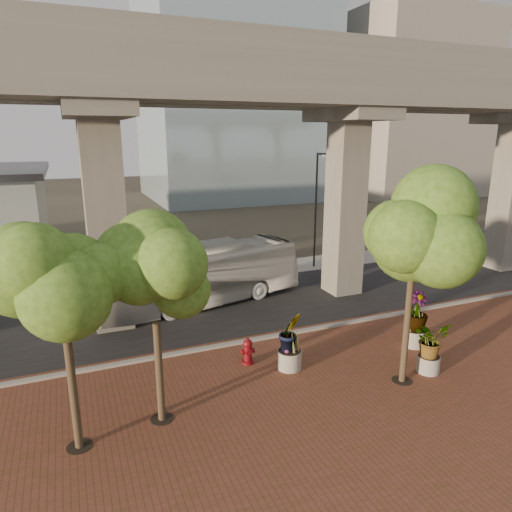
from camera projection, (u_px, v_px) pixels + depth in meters
name	position (u px, v px, depth m)	size (l,w,h in m)	color
ground	(254.00, 321.00, 21.07)	(160.00, 160.00, 0.00)	#312C24
brick_plaza	(354.00, 416.00, 13.93)	(70.00, 13.00, 0.06)	brown
asphalt_road	(239.00, 306.00, 22.85)	(90.00, 8.00, 0.04)	black
curb_strip	(272.00, 337.00, 19.27)	(70.00, 0.25, 0.16)	#9A978F
far_sidewalk	(207.00, 276.00, 27.75)	(90.00, 3.00, 0.06)	#9A978F
transit_viaduct	(237.00, 159.00, 20.98)	(72.00, 5.60, 12.40)	gray
midrise_block	(406.00, 108.00, 64.20)	(18.00, 16.00, 24.00)	gray
transit_bus	(199.00, 276.00, 22.78)	(2.53, 10.76, 3.00)	silver
parked_car	(476.00, 240.00, 33.48)	(1.80, 5.20, 1.71)	black
fire_hydrant	(248.00, 351.00, 16.98)	(0.51, 0.46, 1.02)	maroon
planter_front	(431.00, 342.00, 16.19)	(1.76, 1.76, 1.94)	#B0AD9F
planter_right	(416.00, 313.00, 18.19)	(2.16, 2.16, 2.31)	gray
planter_left	(290.00, 335.00, 16.41)	(1.97, 1.97, 2.17)	#ACA99B
street_tree_far_west	(60.00, 274.00, 11.25)	(3.68, 3.68, 6.65)	brown
street_tree_near_west	(154.00, 287.00, 12.66)	(3.78, 3.78, 5.95)	brown
street_tree_near_east	(415.00, 233.00, 14.52)	(4.15, 4.15, 7.17)	brown
streetlamp_east	(317.00, 203.00, 28.52)	(0.36, 1.05, 7.26)	#2C2B30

